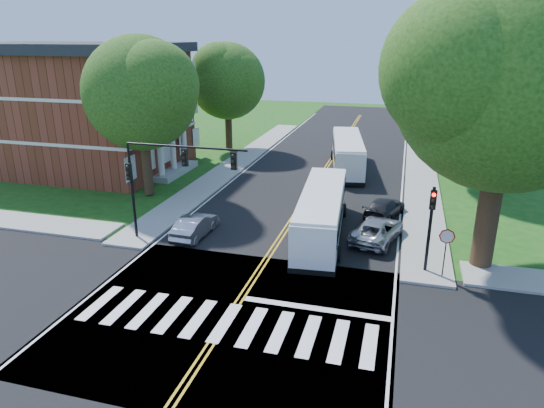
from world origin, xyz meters
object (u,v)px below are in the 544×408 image
(signal_ne, at_px, (431,218))
(bus_follow, at_px, (347,153))
(suv, at_px, (377,230))
(hatchback, at_px, (195,226))
(signal_nw, at_px, (167,170))
(bus_lead, at_px, (322,213))
(dark_sedan, at_px, (384,208))

(signal_ne, xyz_separation_m, bus_follow, (-6.33, 18.90, -1.43))
(suv, bearing_deg, hatchback, 26.36)
(signal_nw, xyz_separation_m, signal_ne, (14.06, 0.01, -1.41))
(hatchback, bearing_deg, signal_ne, 176.22)
(signal_nw, bearing_deg, bus_lead, 22.22)
(bus_follow, bearing_deg, signal_nw, 58.22)
(signal_ne, bearing_deg, signal_nw, -179.95)
(signal_nw, relative_size, signal_ne, 1.62)
(dark_sedan, bearing_deg, bus_lead, 68.56)
(signal_nw, bearing_deg, dark_sedan, 33.50)
(signal_ne, xyz_separation_m, suv, (-2.66, 3.53, -2.30))
(suv, xyz_separation_m, dark_sedan, (0.20, 4.13, -0.04))
(signal_ne, xyz_separation_m, dark_sedan, (-2.46, 7.66, -2.33))
(signal_nw, distance_m, suv, 12.50)
(bus_lead, bearing_deg, dark_sedan, -133.38)
(suv, bearing_deg, bus_follow, -62.48)
(signal_nw, bearing_deg, suv, 17.28)
(suv, bearing_deg, dark_sedan, -78.62)
(hatchback, xyz_separation_m, suv, (10.51, 2.29, -0.01))
(bus_lead, distance_m, hatchback, 7.58)
(signal_ne, relative_size, hatchback, 1.09)
(bus_lead, height_order, dark_sedan, bus_lead)
(signal_ne, bearing_deg, hatchback, 174.59)
(signal_ne, xyz_separation_m, bus_lead, (-5.92, 3.31, -1.46))
(signal_nw, distance_m, bus_follow, 20.62)
(bus_follow, relative_size, dark_sedan, 2.67)
(bus_lead, xyz_separation_m, hatchback, (-7.25, -2.06, -0.82))
(dark_sedan, bearing_deg, suv, 104.35)
(signal_ne, height_order, dark_sedan, signal_ne)
(bus_follow, xyz_separation_m, suv, (3.67, -15.36, -0.86))
(signal_ne, distance_m, dark_sedan, 8.38)
(bus_follow, height_order, suv, bus_follow)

